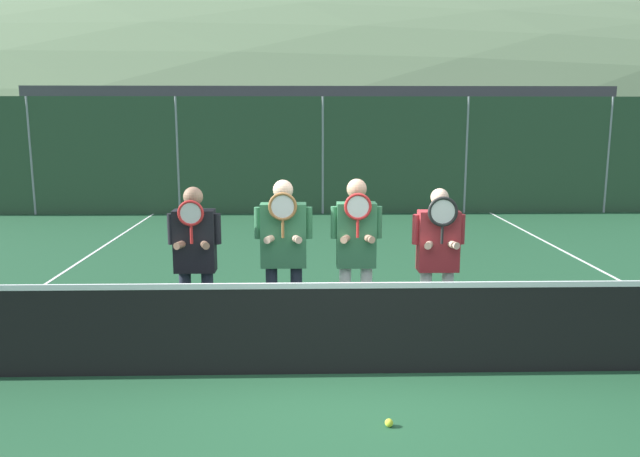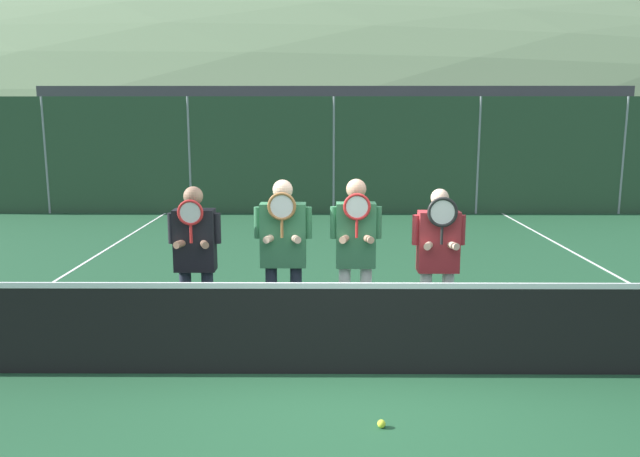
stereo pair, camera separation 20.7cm
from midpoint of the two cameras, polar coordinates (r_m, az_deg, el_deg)
ground_plane at (r=6.35m, az=2.07°, el=-13.10°), size 120.00×120.00×0.00m
hill_distant at (r=61.84m, az=-1.09°, el=7.92°), size 134.53×74.74×26.16m
clubhouse_building at (r=24.74m, az=-0.29°, el=8.57°), size 20.64×5.50×3.54m
fence_back at (r=16.15m, az=-0.11°, el=6.66°), size 22.39×0.06×3.00m
tennis_net at (r=6.17m, az=2.10°, el=-9.00°), size 11.86×0.09×1.03m
court_line_left_sideline at (r=10.02m, az=-25.30°, el=-5.27°), size 0.05×16.00×0.01m
court_line_right_sideline at (r=10.34m, az=26.29°, el=-4.89°), size 0.05×16.00×0.01m
player_leftmost at (r=6.89m, az=-12.20°, el=-2.29°), size 0.57×0.34×1.78m
player_center_left at (r=6.84m, az=-4.22°, el=-1.69°), size 0.63×0.34×1.84m
player_center_right at (r=6.80m, az=2.45°, el=-1.82°), size 0.56×0.34×1.85m
player_rightmost at (r=6.92m, az=9.89°, el=-2.28°), size 0.58×0.34×1.75m
car_far_left at (r=19.28m, az=-19.36°, el=4.77°), size 4.04×1.90×1.69m
car_left_of_center at (r=18.90m, az=-5.47°, el=5.28°), size 4.17×2.10×1.74m
car_center at (r=19.05m, az=9.12°, el=5.26°), size 4.47×2.05×1.75m
car_right_of_center at (r=20.24m, az=23.64°, el=4.92°), size 4.71×1.91×1.84m
tennis_ball_on_court at (r=5.38m, az=5.18°, el=-17.28°), size 0.07×0.07×0.07m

